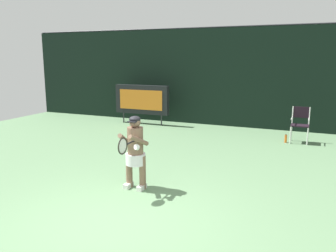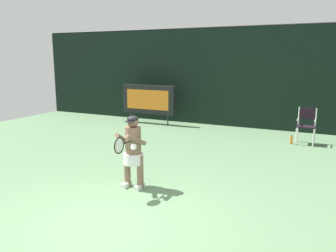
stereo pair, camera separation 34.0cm
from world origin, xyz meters
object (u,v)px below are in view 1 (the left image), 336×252
(umpire_chair, at_px, (300,122))
(tennis_racket, at_px, (123,146))
(scoreboard, at_px, (142,100))
(water_bottle, at_px, (286,139))
(tennis_player, at_px, (135,150))

(umpire_chair, xyz_separation_m, tennis_racket, (-2.70, -5.85, 0.38))
(tennis_racket, bearing_deg, scoreboard, 124.64)
(tennis_racket, bearing_deg, umpire_chair, 74.87)
(water_bottle, bearing_deg, umpire_chair, 30.31)
(water_bottle, distance_m, tennis_racket, 6.17)
(umpire_chair, distance_m, tennis_player, 5.99)
(tennis_player, distance_m, tennis_racket, 0.59)
(tennis_player, height_order, tennis_racket, tennis_player)
(tennis_player, bearing_deg, water_bottle, 64.81)
(scoreboard, xyz_separation_m, tennis_player, (3.02, -6.08, -0.16))
(water_bottle, bearing_deg, tennis_racket, -112.51)
(water_bottle, height_order, tennis_racket, tennis_racket)
(umpire_chair, bearing_deg, water_bottle, -149.69)
(scoreboard, height_order, tennis_racket, scoreboard)
(water_bottle, relative_size, tennis_player, 0.18)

